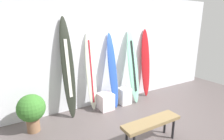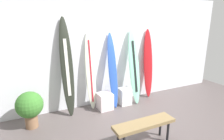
{
  "view_description": "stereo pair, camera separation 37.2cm",
  "coord_description": "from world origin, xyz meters",
  "views": [
    {
      "loc": [
        -2.33,
        -2.78,
        2.08
      ],
      "look_at": [
        -0.16,
        0.95,
        0.95
      ],
      "focal_mm": 28.39,
      "sensor_mm": 36.0,
      "label": 1
    },
    {
      "loc": [
        -2.0,
        -2.95,
        2.08
      ],
      "look_at": [
        -0.16,
        0.95,
        0.95
      ],
      "focal_mm": 28.39,
      "sensor_mm": 36.0,
      "label": 2
    }
  ],
  "objects": [
    {
      "name": "bench",
      "position": [
        -0.35,
        -0.74,
        0.39
      ],
      "size": [
        1.13,
        0.29,
        0.45
      ],
      "color": "olive",
      "rests_on": "ground"
    },
    {
      "name": "surfboard_crimson",
      "position": [
        1.02,
        1.05,
        0.96
      ],
      "size": [
        0.3,
        0.27,
        1.95
      ],
      "color": "#B0161B",
      "rests_on": "ground"
    },
    {
      "name": "surfboard_cobalt",
      "position": [
        -0.15,
        0.94,
        0.92
      ],
      "size": [
        0.25,
        0.48,
        1.88
      ],
      "color": "#294FB0",
      "rests_on": "ground"
    },
    {
      "name": "display_block_left",
      "position": [
        -0.42,
        0.82,
        0.2
      ],
      "size": [
        0.35,
        0.35,
        0.41
      ],
      "color": "white",
      "rests_on": "ground"
    },
    {
      "name": "surfboard_ivory",
      "position": [
        -0.7,
        1.04,
        0.94
      ],
      "size": [
        0.25,
        0.28,
        1.91
      ],
      "color": "silver",
      "rests_on": "ground"
    },
    {
      "name": "display_block_center",
      "position": [
        0.16,
        0.85,
        0.22
      ],
      "size": [
        0.3,
        0.3,
        0.43
      ],
      "color": "white",
      "rests_on": "ground"
    },
    {
      "name": "surfboard_charcoal",
      "position": [
        -1.27,
        0.97,
        1.13
      ],
      "size": [
        0.28,
        0.39,
        2.25
      ],
      "color": "black",
      "rests_on": "ground"
    },
    {
      "name": "wall_back",
      "position": [
        0.0,
        1.3,
        1.4
      ],
      "size": [
        7.2,
        0.2,
        2.8
      ],
      "primitive_type": "cube",
      "color": "silver",
      "rests_on": "ground"
    },
    {
      "name": "surfboard_seafoam",
      "position": [
        0.47,
        0.93,
        0.97
      ],
      "size": [
        0.3,
        0.5,
        1.97
      ],
      "color": "#86CFB0",
      "rests_on": "ground"
    },
    {
      "name": "ground",
      "position": [
        0.0,
        0.0,
        -0.02
      ],
      "size": [
        8.0,
        8.0,
        0.04
      ],
      "primitive_type": "cube",
      "color": "#564C4C"
    },
    {
      "name": "potted_plant",
      "position": [
        -2.11,
        0.71,
        0.47
      ],
      "size": [
        0.54,
        0.54,
        0.77
      ],
      "color": "brown",
      "rests_on": "ground"
    }
  ]
}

